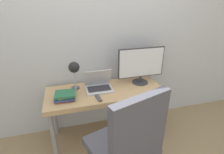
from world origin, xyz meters
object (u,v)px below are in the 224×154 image
Objects in this scene: desk_lamp at (74,70)px; office_chair at (127,143)px; monitor at (141,64)px; book_stack at (65,96)px; laptop at (99,85)px.

office_chair is (0.35, -0.80, -0.39)m from desk_lamp.
monitor reaches higher than desk_lamp.
office_chair is at bearing -119.04° from monitor.
office_chair is 4.85× the size of book_stack.
laptop is 0.38m from desk_lamp.
book_stack is at bearing 123.94° from office_chair.
book_stack is at bearing -143.47° from desk_lamp.
laptop is at bearing -176.22° from monitor.
desk_lamp is 0.96m from office_chair.
monitor is (0.56, 0.04, 0.20)m from laptop.
monitor is 1.01m from book_stack.
book_stack is at bearing -160.55° from laptop.
desk_lamp is 1.70× the size of book_stack.
desk_lamp is at bearing 36.53° from book_stack.
office_chair is (-0.49, -0.89, -0.34)m from monitor.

